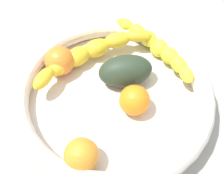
% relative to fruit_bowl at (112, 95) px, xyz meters
% --- Properties ---
extents(kitchen_counter, '(1.20, 1.20, 0.03)m').
position_rel_fruit_bowl_xyz_m(kitchen_counter, '(0.00, 0.00, -0.04)').
color(kitchen_counter, '#9D9D96').
rests_on(kitchen_counter, ground).
extents(fruit_bowl, '(0.35, 0.35, 0.05)m').
position_rel_fruit_bowl_xyz_m(fruit_bowl, '(0.00, 0.00, 0.00)').
color(fruit_bowl, silver).
rests_on(fruit_bowl, kitchen_counter).
extents(banana_draped_left, '(0.22, 0.13, 0.04)m').
position_rel_fruit_bowl_xyz_m(banana_draped_left, '(0.04, 0.08, 0.02)').
color(banana_draped_left, yellow).
rests_on(banana_draped_left, fruit_bowl).
extents(banana_draped_right, '(0.09, 0.19, 0.04)m').
position_rel_fruit_bowl_xyz_m(banana_draped_right, '(0.13, -0.02, 0.02)').
color(banana_draped_right, yellow).
rests_on(banana_draped_right, fruit_bowl).
extents(orange_front, '(0.05, 0.05, 0.05)m').
position_rel_fruit_bowl_xyz_m(orange_front, '(0.00, -0.04, 0.02)').
color(orange_front, orange).
rests_on(orange_front, fruit_bowl).
extents(orange_mid_left, '(0.05, 0.05, 0.05)m').
position_rel_fruit_bowl_xyz_m(orange_mid_left, '(-0.00, 0.11, 0.02)').
color(orange_mid_left, orange).
rests_on(orange_mid_left, fruit_bowl).
extents(orange_mid_right, '(0.05, 0.05, 0.05)m').
position_rel_fruit_bowl_xyz_m(orange_mid_right, '(-0.12, -0.03, 0.02)').
color(orange_mid_right, orange).
rests_on(orange_mid_right, fruit_bowl).
extents(avocado_dark, '(0.10, 0.11, 0.06)m').
position_rel_fruit_bowl_xyz_m(avocado_dark, '(0.04, -0.00, 0.02)').
color(avocado_dark, '#2C3B28').
rests_on(avocado_dark, fruit_bowl).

